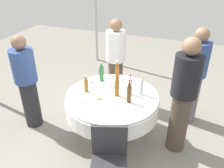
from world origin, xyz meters
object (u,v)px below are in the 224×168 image
object	(u,v)px
chair_left	(109,157)
plate_far	(98,99)
plate_south	(120,86)
plate_east	(77,99)
bottle_amber_inner	(86,84)
wine_glass_north	(93,82)
person_outer	(194,76)
bottle_brown_left	(129,92)
person_mid	(116,60)
person_inner	(183,96)
dining_table	(112,104)
bottle_amber_north	(117,86)
bottle_green_outer	(101,72)
wine_glass_west	(107,81)
bottle_clear_front	(130,85)
person_north	(27,82)
bottle_clear_mid	(141,86)
bottle_amber_west	(117,70)

from	to	relation	value
chair_left	plate_far	bearing A→B (deg)	-77.37
plate_south	plate_east	bearing A→B (deg)	50.37
bottle_amber_inner	chair_left	size ratio (longest dim) A/B	0.30
wine_glass_north	plate_far	distance (m)	0.33
person_outer	bottle_brown_left	bearing A→B (deg)	-78.96
plate_far	person_mid	xyz separation A→B (m)	(0.17, -1.18, 0.06)
person_inner	person_mid	bearing A→B (deg)	-132.70
dining_table	plate_far	bearing A→B (deg)	51.55
dining_table	bottle_amber_north	bearing A→B (deg)	-157.95
dining_table	bottle_brown_left	xyz separation A→B (m)	(-0.27, 0.08, 0.31)
chair_left	person_outer	bearing A→B (deg)	-132.19
bottle_green_outer	wine_glass_west	distance (m)	0.21
wine_glass_west	person_inner	size ratio (longest dim) A/B	0.08
dining_table	plate_far	distance (m)	0.27
person_outer	chair_left	xyz separation A→B (m)	(0.75, 1.71, -0.31)
dining_table	bottle_amber_inner	world-z (taller)	bottle_amber_inner
plate_east	chair_left	bearing A→B (deg)	138.81
bottle_amber_inner	bottle_clear_front	bearing A→B (deg)	-166.34
bottle_clear_front	person_north	world-z (taller)	person_north
dining_table	wine_glass_west	bearing A→B (deg)	-54.78
wine_glass_west	plate_far	distance (m)	0.40
bottle_clear_mid	plate_far	bearing A→B (deg)	33.96
wine_glass_west	plate_south	size ratio (longest dim) A/B	0.62
bottle_amber_west	wine_glass_west	distance (m)	0.32
bottle_clear_mid	bottle_brown_left	world-z (taller)	bottle_brown_left
person_north	person_mid	bearing A→B (deg)	-47.61
bottle_amber_west	plate_far	bearing A→B (deg)	88.00
bottle_clear_mid	person_north	bearing A→B (deg)	11.08
bottle_amber_inner	person_north	size ratio (longest dim) A/B	0.17
plate_east	plate_far	bearing A→B (deg)	-160.70
plate_south	bottle_amber_north	bearing A→B (deg)	96.45
wine_glass_west	plate_east	bearing A→B (deg)	62.55
plate_south	bottle_green_outer	bearing A→B (deg)	-13.95
bottle_amber_inner	bottle_brown_left	world-z (taller)	bottle_brown_left
bottle_amber_west	plate_east	xyz separation A→B (m)	(0.30, 0.80, -0.13)
bottle_clear_front	person_mid	size ratio (longest dim) A/B	0.20
dining_table	person_north	distance (m)	1.34
bottle_amber_west	bottle_brown_left	bearing A→B (deg)	121.62
plate_far	person_outer	xyz separation A→B (m)	(-1.18, -1.00, 0.08)
bottle_green_outer	person_inner	bearing A→B (deg)	169.02
wine_glass_north	wine_glass_west	bearing A→B (deg)	-139.97
bottle_green_outer	plate_far	world-z (taller)	bottle_green_outer
plate_far	wine_glass_north	bearing A→B (deg)	-52.26
bottle_amber_west	bottle_brown_left	xyz separation A→B (m)	(-0.38, 0.61, 0.02)
bottle_amber_north	person_outer	distance (m)	1.28
plate_south	plate_far	bearing A→B (deg)	69.00
person_north	chair_left	distance (m)	1.78
wine_glass_west	person_inner	distance (m)	1.10
person_outer	bottle_clear_mid	bearing A→B (deg)	-84.09
person_mid	person_north	distance (m)	1.55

